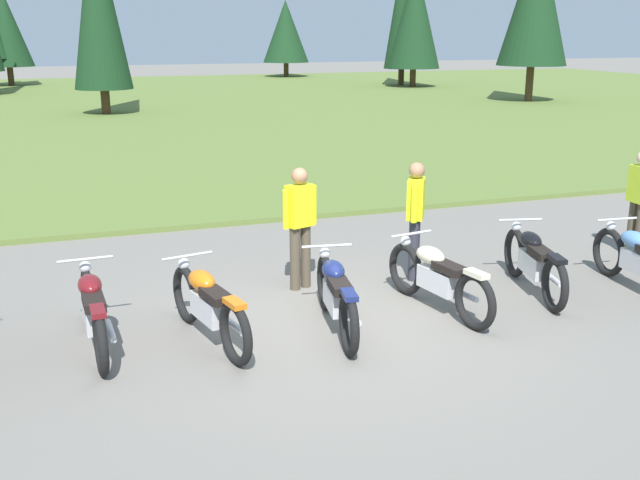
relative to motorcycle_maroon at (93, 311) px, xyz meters
name	(u,v)px	position (x,y,z in m)	size (l,w,h in m)	color
ground_plane	(337,325)	(2.76, -0.28, -0.44)	(140.00, 140.00, 0.00)	slate
grass_moorland	(126,107)	(2.76, 26.69, -0.39)	(80.00, 44.00, 0.10)	#5B7033
forest_treeline	(109,14)	(2.91, 34.58, 3.77)	(41.61, 25.55, 8.53)	#47331E
motorcycle_maroon	(93,311)	(0.00, 0.00, 0.00)	(0.62, 2.10, 0.88)	black
motorcycle_orange	(209,305)	(1.23, -0.25, 0.00)	(0.72, 2.08, 0.88)	black
motorcycle_navy	(336,294)	(2.71, -0.40, 0.00)	(0.62, 2.09, 0.88)	black
motorcycle_cream	(438,277)	(4.13, -0.24, 0.00)	(0.68, 2.09, 0.88)	black
motorcycle_black	(534,261)	(5.65, -0.07, 0.00)	(0.74, 2.07, 0.88)	black
rider_with_back_turned	(300,221)	(2.76, 1.13, 0.51)	(0.52, 0.33, 1.67)	#4C4233
rider_near_row_end	(640,198)	(8.08, 0.76, 0.51)	(0.24, 0.55, 1.67)	#4C4233
rider_in_hivis_vest	(415,213)	(4.41, 1.00, 0.51)	(0.38, 0.48, 1.67)	#2D2D38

